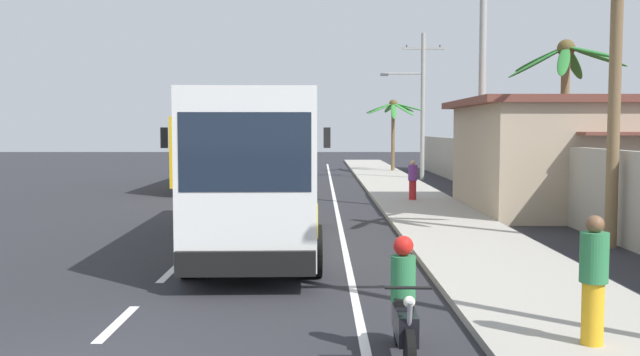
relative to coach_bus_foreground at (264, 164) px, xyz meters
The scene contains 13 objects.
sidewalk_kerb 5.58m from the coach_bus_foreground, ahead, with size 3.20×90.00×0.14m, color #A8A399.
lane_markings 5.40m from the coach_bus_foreground, 82.40° to the left, with size 3.80×71.00×0.01m.
boundary_wall 10.04m from the coach_bus_foreground, 25.78° to the left, with size 0.24×60.00×2.38m, color #9E998E.
coach_bus_foreground is the anchor object (origin of this frame).
coach_bus_far_lane 18.14m from the coach_bus_foreground, 101.56° to the left, with size 2.97×11.43×3.70m.
motorcycle_beside_bus 9.12m from the coach_bus_foreground, 73.79° to the right, with size 0.56×1.96×1.56m.
pedestrian_midwalk 9.88m from the coach_bus_foreground, 59.64° to the right, with size 0.36×0.36×1.68m.
pedestrian_far_walk 11.33m from the coach_bus_foreground, 63.20° to the left, with size 0.36×0.36×1.55m.
utility_pole_mid 10.13m from the coach_bus_foreground, 43.60° to the left, with size 1.87×0.24×10.21m.
utility_pole_far 23.52m from the coach_bus_foreground, 72.26° to the left, with size 3.55×0.24×8.22m.
palm_nearest 9.24m from the coach_bus_foreground, ahead, with size 3.38×3.48×7.72m.
palm_second 10.77m from the coach_bus_foreground, 28.63° to the left, with size 3.77×3.39×5.73m.
palm_third 30.06m from the coach_bus_foreground, 77.82° to the left, with size 3.95×3.95×4.83m.
Camera 1 is at (3.05, -7.75, 2.92)m, focal length 39.59 mm.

